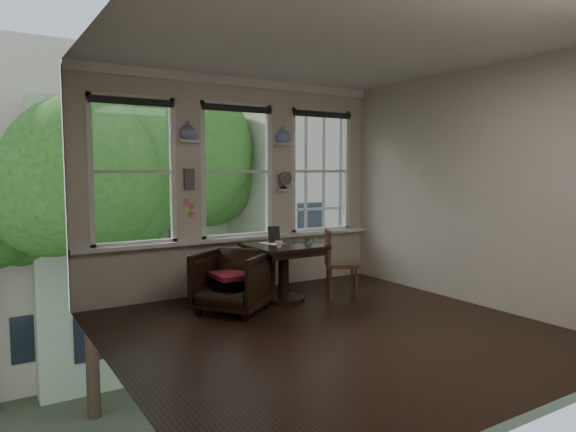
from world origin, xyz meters
TOP-DOWN VIEW (x-y plane):
  - ground at (0.00, 0.00)m, footprint 4.50×4.50m
  - ceiling at (0.00, 0.00)m, footprint 4.50×4.50m
  - wall_back at (0.00, 2.25)m, footprint 4.50×0.00m
  - wall_front at (0.00, -2.25)m, footprint 4.50×0.00m
  - wall_left at (-2.25, 0.00)m, footprint 0.00×4.50m
  - wall_right at (2.25, 0.00)m, footprint 0.00×4.50m
  - window_left at (-1.45, 2.25)m, footprint 1.10×0.12m
  - window_center at (0.00, 2.25)m, footprint 1.10×0.12m
  - window_right at (1.45, 2.25)m, footprint 1.10×0.12m
  - shelf_left at (-0.72, 2.15)m, footprint 0.26×0.16m
  - shelf_right at (0.72, 2.15)m, footprint 0.26×0.16m
  - intercom at (-0.72, 2.18)m, footprint 0.14×0.06m
  - sticky_notes at (-0.72, 2.19)m, footprint 0.16×0.01m
  - desk_fan at (0.72, 2.13)m, footprint 0.20×0.20m
  - vase_left at (-0.72, 2.15)m, footprint 0.24×0.24m
  - vase_right at (0.72, 2.15)m, footprint 0.24×0.24m
  - table at (0.24, 1.34)m, footprint 0.90×0.90m
  - armchair_left at (-0.56, 1.22)m, footprint 1.14×1.14m
  - cushion_red at (-0.56, 1.22)m, footprint 0.45×0.45m
  - side_chair_right at (1.01, 1.09)m, footprint 0.57×0.57m
  - laptop at (0.60, 1.42)m, footprint 0.36×0.31m
  - mug at (0.03, 1.11)m, footprint 0.11×0.11m
  - drinking_glass at (0.44, 1.05)m, footprint 0.12×0.12m
  - tablet at (0.22, 1.55)m, footprint 0.17×0.12m
  - papers at (0.17, 1.51)m, footprint 0.28×0.34m

SIDE VIEW (x-z plane):
  - ground at x=0.00m, z-range 0.00..0.00m
  - armchair_left at x=-0.56m, z-range 0.00..0.75m
  - table at x=0.24m, z-range 0.00..0.75m
  - cushion_red at x=-0.56m, z-range 0.42..0.48m
  - side_chair_right at x=1.01m, z-range 0.00..0.92m
  - papers at x=0.17m, z-range 0.75..0.75m
  - laptop at x=0.60m, z-range 0.75..0.77m
  - mug at x=0.03m, z-range 0.75..0.84m
  - drinking_glass at x=0.44m, z-range 0.75..0.84m
  - tablet at x=0.22m, z-range 0.75..0.97m
  - sticky_notes at x=-0.72m, z-range 1.13..1.37m
  - wall_back at x=0.00m, z-range -0.75..3.75m
  - wall_front at x=0.00m, z-range -0.75..3.75m
  - wall_left at x=-2.25m, z-range -0.75..3.75m
  - wall_right at x=2.25m, z-range -0.75..3.75m
  - desk_fan at x=0.72m, z-range 1.41..1.65m
  - intercom at x=-0.72m, z-range 1.46..1.74m
  - window_left at x=-1.45m, z-range 0.75..2.65m
  - window_center at x=0.00m, z-range 0.75..2.65m
  - window_right at x=1.45m, z-range 0.75..2.65m
  - shelf_left at x=-0.72m, z-range 2.08..2.12m
  - shelf_right at x=0.72m, z-range 2.08..2.12m
  - vase_left at x=-0.72m, z-range 2.12..2.36m
  - vase_right at x=0.72m, z-range 2.12..2.36m
  - ceiling at x=0.00m, z-range 3.00..3.00m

